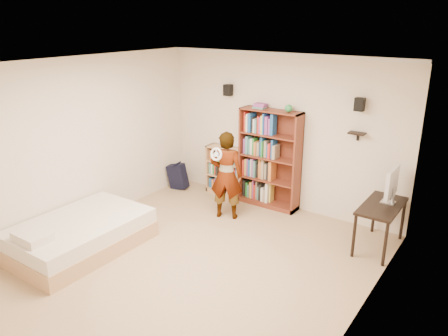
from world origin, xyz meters
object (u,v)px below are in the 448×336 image
(computer_desk, at_px, (379,226))
(daybed, at_px, (80,231))
(low_bookshelf, at_px, (225,171))
(person, at_px, (226,175))
(tall_bookshelf, at_px, (270,159))

(computer_desk, distance_m, daybed, 4.38)
(low_bookshelf, height_order, computer_desk, low_bookshelf)
(person, bearing_deg, low_bookshelf, -76.80)
(tall_bookshelf, height_order, low_bookshelf, tall_bookshelf)
(low_bookshelf, bearing_deg, daybed, -99.79)
(low_bookshelf, relative_size, daybed, 0.48)
(low_bookshelf, distance_m, daybed, 3.03)
(computer_desk, bearing_deg, daybed, -144.71)
(daybed, bearing_deg, tall_bookshelf, 63.45)
(low_bookshelf, bearing_deg, tall_bookshelf, -1.36)
(tall_bookshelf, height_order, person, tall_bookshelf)
(tall_bookshelf, distance_m, person, 0.92)
(low_bookshelf, relative_size, computer_desk, 0.92)
(low_bookshelf, height_order, person, person)
(tall_bookshelf, relative_size, daybed, 0.90)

